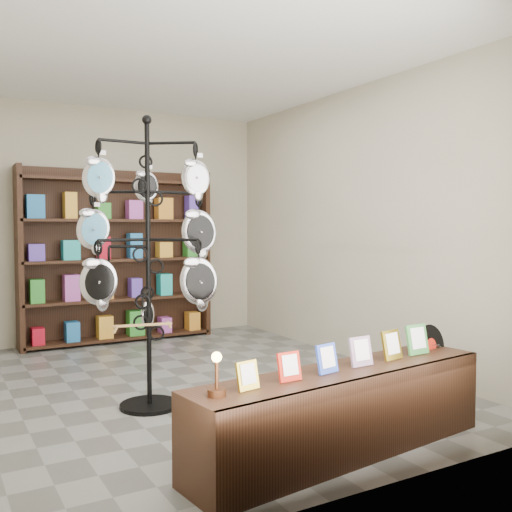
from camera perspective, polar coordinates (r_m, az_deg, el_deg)
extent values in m
plane|color=slate|center=(5.52, -6.68, -12.56)|extent=(5.00, 5.00, 0.00)
plane|color=#ACA48A|center=(7.68, -14.09, 3.07)|extent=(4.00, 0.00, 4.00)
plane|color=#ACA48A|center=(3.17, 11.21, 3.34)|extent=(4.00, 0.00, 4.00)
plane|color=#ACA48A|center=(6.37, 10.05, 3.15)|extent=(0.00, 5.00, 5.00)
plane|color=white|center=(5.53, -6.88, 18.96)|extent=(5.00, 5.00, 0.00)
cylinder|color=black|center=(4.89, -10.59, -14.44)|extent=(0.60, 0.60, 0.03)
cylinder|color=black|center=(4.68, -10.72, -1.05)|extent=(0.05, 0.05, 2.30)
sphere|color=black|center=(4.74, -10.86, 13.23)|extent=(0.08, 0.08, 0.08)
ellipsoid|color=silver|center=(4.97, -10.79, -5.79)|extent=(0.13, 0.07, 0.24)
cube|color=tan|center=(4.40, -11.25, -6.77)|extent=(0.43, 0.11, 0.04)
cube|color=black|center=(3.87, 8.77, -15.13)|extent=(2.29, 0.72, 0.55)
cube|color=gold|center=(3.28, -0.87, -11.86)|extent=(0.15, 0.07, 0.16)
cube|color=#B21C0E|center=(3.47, 3.34, -10.98)|extent=(0.16, 0.07, 0.17)
cube|color=#263FA5|center=(3.66, 7.10, -10.15)|extent=(0.17, 0.07, 0.18)
cube|color=#E54C33|center=(3.88, 10.44, -9.37)|extent=(0.18, 0.08, 0.19)
cube|color=gold|center=(4.10, 13.41, -8.64)|extent=(0.19, 0.08, 0.20)
cube|color=#337233|center=(4.31, 15.81, -8.03)|extent=(0.20, 0.08, 0.21)
cylinder|color=black|center=(4.54, 17.12, -8.49)|extent=(0.31, 0.11, 0.30)
cylinder|color=#B21C0E|center=(4.54, 17.14, -8.49)|extent=(0.11, 0.04, 0.10)
cylinder|color=#4E2A16|center=(3.19, -3.95, -13.46)|extent=(0.10, 0.10, 0.04)
cylinder|color=#4E2A16|center=(3.17, -3.95, -11.86)|extent=(0.02, 0.02, 0.14)
sphere|color=#FFBF59|center=(3.14, -3.96, -10.05)|extent=(0.06, 0.06, 0.06)
cube|color=black|center=(7.63, -13.93, 0.07)|extent=(2.40, 0.04, 2.20)
cube|color=black|center=(7.24, -22.61, -0.22)|extent=(0.06, 0.36, 2.20)
cube|color=black|center=(7.89, -5.34, 0.24)|extent=(0.06, 0.36, 2.20)
cube|color=black|center=(7.60, -13.50, -7.91)|extent=(2.36, 0.36, 0.04)
cube|color=black|center=(7.52, -13.55, -4.17)|extent=(2.36, 0.36, 0.03)
cube|color=black|center=(7.48, -13.59, -0.36)|extent=(2.36, 0.36, 0.04)
cube|color=black|center=(7.47, -13.64, 3.47)|extent=(2.36, 0.36, 0.04)
cube|color=black|center=(7.49, -13.69, 7.30)|extent=(2.36, 0.36, 0.04)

